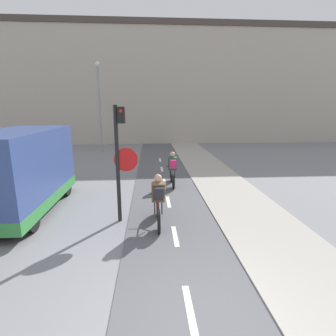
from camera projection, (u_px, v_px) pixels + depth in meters
name	position (u px, v px, depth m)	size (l,w,h in m)	color
ground_plane	(194.00, 335.00, 3.84)	(120.00, 120.00, 0.00)	gray
bike_lane	(194.00, 334.00, 3.84)	(2.57, 60.00, 0.02)	#56565B
building_row_background	(156.00, 86.00, 25.19)	(60.00, 5.20, 10.47)	#B2A899
traffic_light_pole	(120.00, 152.00, 7.25)	(0.67, 0.25, 3.32)	black
street_lamp_far	(99.00, 98.00, 18.56)	(0.36, 0.36, 6.35)	gray
cyclist_near	(158.00, 201.00, 7.25)	(0.46, 1.69, 1.48)	black
cyclist_far	(172.00, 169.00, 11.01)	(0.46, 1.66, 1.46)	black
van	(20.00, 173.00, 8.14)	(1.99, 4.59, 2.57)	#334784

